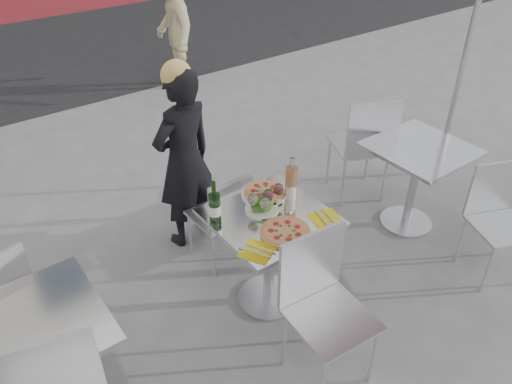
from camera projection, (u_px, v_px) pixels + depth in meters
ground at (268, 298)px, 3.60m from camera, size 80.00×80.00×0.00m
street_asphalt at (20, 54)px, 7.92m from camera, size 24.00×5.00×0.00m
main_table at (269, 241)px, 3.29m from camera, size 0.72×0.72×0.75m
side_table_left at (38, 353)px, 2.56m from camera, size 0.72×0.72×0.75m
side_table_right at (417, 170)px, 4.02m from camera, size 0.72×0.72×0.75m
chair_far at (224, 212)px, 3.65m from camera, size 0.39×0.40×0.82m
chair_near at (322, 297)px, 2.84m from camera, size 0.47×0.48×0.96m
side_chair_rfar at (365, 141)px, 4.30m from camera, size 0.61×0.62×1.01m
side_chair_rnear at (497, 211)px, 3.61m from camera, size 0.52×0.53×0.87m
woman_diner at (184, 160)px, 3.77m from camera, size 0.59×0.45×1.47m
pedestrian_b at (172, 26)px, 6.39m from camera, size 0.80×1.15×1.63m
pizza_near at (285, 232)px, 3.02m from camera, size 0.31×0.31×0.02m
pizza_far at (264, 192)px, 3.36m from camera, size 0.31×0.31×0.03m
salad_plate at (262, 205)px, 3.21m from camera, size 0.22×0.22×0.09m
wine_bottle at (215, 206)px, 3.06m from camera, size 0.07×0.08×0.29m
carafe at (291, 181)px, 3.29m from camera, size 0.08×0.08×0.29m
sugar_shaker at (291, 192)px, 3.30m from camera, size 0.06×0.06×0.11m
wineglass_white_a at (265, 204)px, 3.09m from camera, size 0.07×0.07×0.16m
wineglass_white_b at (253, 200)px, 3.13m from camera, size 0.07×0.07×0.16m
wineglass_red_a at (268, 196)px, 3.16m from camera, size 0.07×0.07×0.16m
wineglass_red_b at (279, 190)px, 3.22m from camera, size 0.07×0.07×0.16m
napkin_left at (257, 251)px, 2.89m from camera, size 0.24×0.24×0.01m
napkin_right at (326, 218)px, 3.14m from camera, size 0.22×0.22×0.01m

